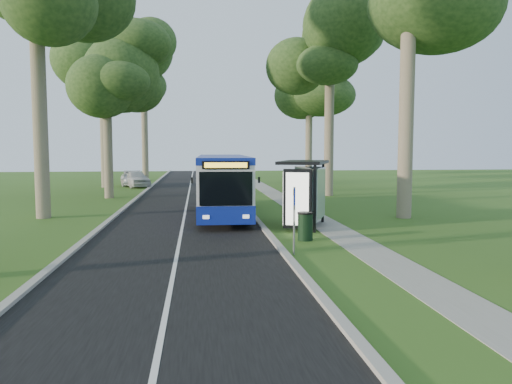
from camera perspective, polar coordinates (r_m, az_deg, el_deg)
ground at (r=18.42m, az=2.18°, el=-5.89°), size 120.00×120.00×0.00m
road at (r=28.10m, az=-8.07°, el=-2.15°), size 7.00×100.00×0.02m
kerb_east at (r=28.22m, az=-0.95°, el=-1.96°), size 0.25×100.00×0.12m
kerb_west at (r=28.39m, az=-15.16°, el=-2.09°), size 0.25×100.00×0.12m
centre_line at (r=28.09m, az=-8.07°, el=-2.12°), size 0.12×100.00×0.00m
footpath at (r=28.68m, az=5.03°, el=-1.97°), size 1.50×100.00×0.02m
bus at (r=26.24m, az=-3.85°, el=0.88°), size 2.74×11.73×3.09m
bus_stop_sign at (r=16.29m, az=4.39°, el=-2.31°), size 0.11×0.32×2.23m
bus_shelter at (r=21.74m, az=6.11°, el=1.29°), size 2.95×3.86×2.94m
litter_bin at (r=19.02m, az=5.65°, el=-3.91°), size 0.61×0.61×1.07m
car_white at (r=46.42m, az=-13.62°, el=1.51°), size 3.44×4.88×1.54m
car_silver at (r=47.89m, az=-13.97°, el=1.53°), size 2.02×4.42×1.41m
tree_west_c at (r=36.89m, az=-16.79°, el=14.11°), size 5.20×5.20×12.74m
tree_west_d at (r=47.70m, az=-17.21°, el=17.13°), size 5.20×5.20×18.52m
tree_west_e at (r=56.77m, az=-12.72°, el=13.28°), size 5.20×5.20×15.90m
tree_east_c at (r=38.04m, az=8.49°, el=17.50°), size 5.20×5.20×15.87m
tree_east_d at (r=49.61m, az=6.13°, el=13.43°), size 5.20×5.20×14.54m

